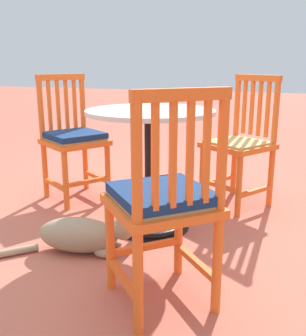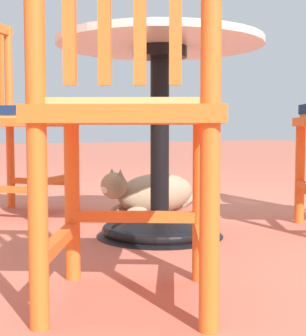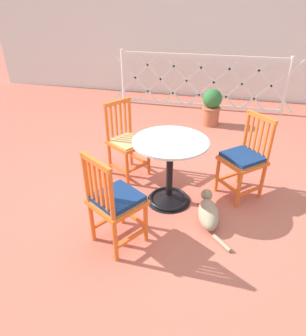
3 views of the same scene
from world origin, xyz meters
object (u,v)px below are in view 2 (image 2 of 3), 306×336
at_px(cafe_table, 160,161).
at_px(tabby_cat, 150,194).
at_px(orange_chair_tucked_in, 129,115).
at_px(orange_chair_at_corner, 17,119).

relative_size(cafe_table, tabby_cat, 1.09).
bearing_deg(tabby_cat, orange_chair_tucked_in, 147.59).
bearing_deg(orange_chair_tucked_in, cafe_table, -36.49).
relative_size(orange_chair_at_corner, tabby_cat, 1.31).
height_order(orange_chair_tucked_in, tabby_cat, orange_chair_tucked_in).
distance_m(cafe_table, orange_chair_at_corner, 0.83).
bearing_deg(orange_chair_at_corner, tabby_cat, -119.20).
xyz_separation_m(orange_chair_at_corner, tabby_cat, (-0.30, -0.54, -0.35)).
bearing_deg(cafe_table, tabby_cat, -26.08).
xyz_separation_m(cafe_table, tabby_cat, (0.44, -0.22, -0.19)).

